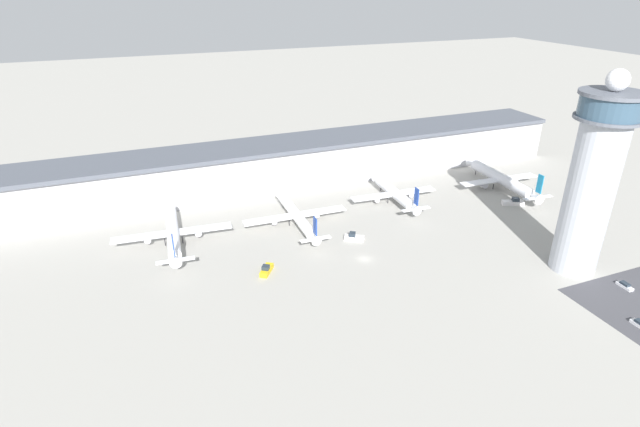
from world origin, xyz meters
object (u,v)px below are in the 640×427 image
(control_tower, at_px, (593,179))
(airplane_gate_delta, at_px, (501,179))
(service_truck_catering, at_px, (267,270))
(car_grey_coupe, at_px, (625,286))
(airplane_gate_bravo, at_px, (296,215))
(service_truck_fuel, at_px, (513,202))
(airplane_gate_charlie, at_px, (395,193))
(service_truck_baggage, at_px, (354,237))
(car_navy_sedan, at_px, (639,324))
(airplane_gate_alpha, at_px, (173,232))

(control_tower, relative_size, airplane_gate_delta, 1.30)
(service_truck_catering, height_order, car_grey_coupe, service_truck_catering)
(airplane_gate_bravo, distance_m, service_truck_fuel, 86.09)
(airplane_gate_bravo, relative_size, airplane_gate_charlie, 1.17)
(airplane_gate_bravo, distance_m, car_grey_coupe, 104.19)
(airplane_gate_charlie, distance_m, service_truck_fuel, 46.49)
(service_truck_baggage, bearing_deg, service_truck_fuel, 2.46)
(service_truck_catering, bearing_deg, car_navy_sedan, -36.52)
(airplane_gate_charlie, bearing_deg, service_truck_baggage, -141.58)
(airplane_gate_charlie, xyz_separation_m, service_truck_baggage, (-28.26, -22.41, -2.96))
(airplane_gate_charlie, relative_size, airplane_gate_delta, 0.78)
(airplane_gate_delta, distance_m, service_truck_fuel, 16.96)
(airplane_gate_alpha, relative_size, car_navy_sedan, 9.87)
(airplane_gate_alpha, xyz_separation_m, service_truck_fuel, (127.38, -16.37, -3.53))
(service_truck_baggage, distance_m, car_grey_coupe, 81.28)
(service_truck_catering, height_order, service_truck_fuel, service_truck_fuel)
(service_truck_catering, xyz_separation_m, service_truck_baggage, (33.33, 8.91, 0.00))
(service_truck_catering, relative_size, car_navy_sedan, 1.63)
(control_tower, xyz_separation_m, service_truck_fuel, (16.27, 44.06, -28.16))
(service_truck_fuel, bearing_deg, airplane_gate_alpha, 172.68)
(car_grey_coupe, height_order, car_navy_sedan, car_navy_sedan)
(control_tower, relative_size, service_truck_catering, 8.70)
(service_truck_baggage, xyz_separation_m, car_navy_sedan, (47.76, -68.96, -0.33))
(airplane_gate_alpha, distance_m, car_grey_coupe, 138.57)
(airplane_gate_bravo, height_order, service_truck_fuel, airplane_gate_bravo)
(service_truck_baggage, relative_size, car_navy_sedan, 1.67)
(airplane_gate_charlie, bearing_deg, airplane_gate_alpha, -177.97)
(airplane_gate_bravo, relative_size, service_truck_fuel, 4.81)
(airplane_gate_charlie, xyz_separation_m, car_grey_coupe, (31.66, -77.34, -3.34))
(control_tower, distance_m, airplane_gate_bravo, 93.95)
(airplane_gate_delta, height_order, service_truck_fuel, airplane_gate_delta)
(control_tower, bearing_deg, car_grey_coupe, -67.44)
(airplane_gate_alpha, distance_m, airplane_gate_charlie, 85.29)
(airplane_gate_charlie, relative_size, service_truck_fuel, 4.10)
(car_grey_coupe, xyz_separation_m, car_navy_sedan, (-12.16, -14.03, 0.05))
(airplane_gate_bravo, height_order, car_navy_sedan, airplane_gate_bravo)
(airplane_gate_bravo, bearing_deg, service_truck_catering, -125.13)
(service_truck_fuel, height_order, car_grey_coupe, service_truck_fuel)
(airplane_gate_alpha, bearing_deg, service_truck_baggage, -18.79)
(control_tower, distance_m, service_truck_baggage, 73.57)
(airplane_gate_alpha, bearing_deg, airplane_gate_delta, -0.42)
(control_tower, xyz_separation_m, car_grey_coupe, (5.77, -13.89, -28.62))
(airplane_gate_alpha, distance_m, airplane_gate_bravo, 42.70)
(car_navy_sedan, bearing_deg, service_truck_fuel, 72.53)
(service_truck_catering, relative_size, car_grey_coupe, 1.41)
(control_tower, bearing_deg, airplane_gate_charlie, 112.19)
(control_tower, height_order, airplane_gate_delta, control_tower)
(control_tower, bearing_deg, service_truck_catering, 159.83)
(service_truck_baggage, bearing_deg, car_navy_sedan, -55.29)
(airplane_gate_bravo, relative_size, airplane_gate_delta, 0.91)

